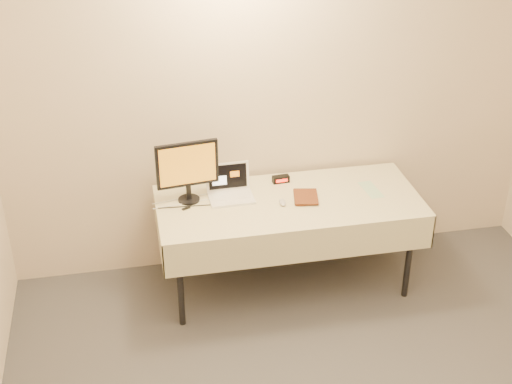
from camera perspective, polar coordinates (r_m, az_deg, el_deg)
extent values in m
cube|color=beige|center=(5.15, 1.62, 7.76)|extent=(4.00, 0.10, 2.70)
cylinder|color=black|center=(4.88, -6.09, -7.30)|extent=(0.04, 0.04, 0.69)
cylinder|color=black|center=(5.23, 12.14, -5.07)|extent=(0.04, 0.04, 0.69)
cylinder|color=black|center=(5.36, -6.74, -3.59)|extent=(0.04, 0.04, 0.69)
cylinder|color=black|center=(5.68, 9.93, -1.80)|extent=(0.04, 0.04, 0.69)
cube|color=gray|center=(5.03, 2.66, -0.92)|extent=(1.80, 0.75, 0.04)
cube|color=beige|center=(5.02, 2.67, -0.69)|extent=(1.86, 0.81, 0.01)
cube|color=beige|center=(4.76, 3.77, -4.41)|extent=(1.86, 0.01, 0.25)
cube|color=beige|center=(5.42, 1.64, 0.22)|extent=(1.86, 0.01, 0.25)
cube|color=beige|center=(4.97, -7.81, -3.01)|extent=(0.01, 0.81, 0.25)
cube|color=beige|center=(5.36, 12.30, -0.90)|extent=(0.01, 0.81, 0.25)
cube|color=white|center=(5.02, -2.00, -0.49)|extent=(0.32, 0.22, 0.02)
cube|color=white|center=(5.08, -2.29, 1.27)|extent=(0.31, 0.06, 0.20)
cube|color=black|center=(5.08, -2.29, 1.27)|extent=(0.27, 0.04, 0.17)
cylinder|color=black|center=(5.03, -5.38, -0.60)|extent=(0.17, 0.17, 0.01)
cube|color=black|center=(5.00, -5.41, 0.01)|extent=(0.03, 0.03, 0.11)
cube|color=black|center=(4.90, -5.53, 2.22)|extent=(0.43, 0.08, 0.33)
cube|color=orange|center=(4.90, -5.53, 2.22)|extent=(0.39, 0.05, 0.28)
imported|color=#98451B|center=(4.98, 3.08, 0.58)|extent=(0.17, 0.05, 0.22)
cube|color=black|center=(5.23, 2.00, 1.04)|extent=(0.13, 0.06, 0.05)
cube|color=#FF210C|center=(5.21, 2.09, 0.91)|extent=(0.09, 0.01, 0.02)
ellipsoid|color=#BABABC|center=(4.96, 2.13, -0.83)|extent=(0.05, 0.10, 0.02)
cube|color=#A9D4AA|center=(5.21, 9.19, 0.19)|extent=(0.12, 0.26, 0.00)
cube|color=black|center=(4.93, -5.62, -1.31)|extent=(0.06, 0.04, 0.01)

